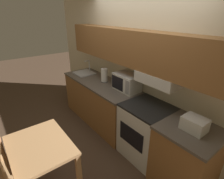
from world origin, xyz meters
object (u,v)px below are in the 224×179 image
microwave (127,82)px  toaster (195,124)px  paper_towel_roll (104,75)px  sink_basin (84,73)px  dining_table (41,153)px  stove_range (146,131)px

microwave → toaster: bearing=-6.2°
paper_towel_roll → sink_basin: bearing=-174.0°
sink_basin → dining_table: (1.59, -1.51, -0.31)m
dining_table → toaster: bearing=54.5°
toaster → sink_basin: (-2.67, -0.00, -0.07)m
stove_range → dining_table: bearing=-103.2°
paper_towel_roll → dining_table: paper_towel_roll is taller
paper_towel_roll → dining_table: bearing=-61.0°
stove_range → paper_towel_roll: 1.37m
toaster → dining_table: (-1.08, -1.51, -0.38)m
microwave → sink_basin: 1.31m
toaster → dining_table: toaster is taller
toaster → sink_basin: size_ratio=0.64×
toaster → sink_basin: bearing=-180.0°
sink_basin → paper_towel_roll: (0.71, 0.07, 0.12)m
paper_towel_roll → stove_range: bearing=-3.1°
stove_range → dining_table: size_ratio=1.05×
paper_towel_roll → toaster: bearing=-2.2°
microwave → dining_table: 1.75m
toaster → paper_towel_roll: (-1.96, 0.07, 0.05)m
microwave → paper_towel_roll: bearing=-172.7°
stove_range → toaster: (0.72, -0.01, 0.54)m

